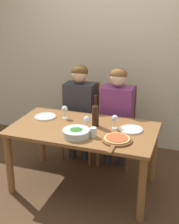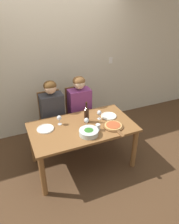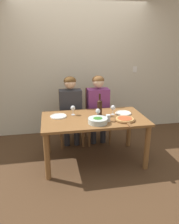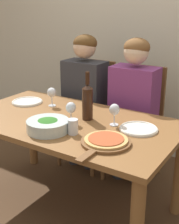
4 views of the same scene
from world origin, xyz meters
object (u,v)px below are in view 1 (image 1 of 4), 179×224
(chair_left, at_px, (83,117))
(wine_bottle, at_px, (95,114))
(wine_glass_centre, at_px, (87,120))
(dinner_plate_left, at_px, (45,116))
(chair_right, at_px, (119,122))
(person_man, at_px, (117,108))
(person_woman, at_px, (79,104))
(broccoli_bowl, at_px, (76,133))
(dinner_plate_right, at_px, (131,129))
(wine_glass_left, at_px, (65,110))
(wine_glass_right, at_px, (115,119))
(pizza_on_board, at_px, (117,140))
(water_tumbler, at_px, (93,132))

(chair_left, distance_m, wine_bottle, 0.83)
(wine_glass_centre, bearing_deg, dinner_plate_left, 162.91)
(chair_right, xyz_separation_m, person_man, (0.00, -0.12, 0.22))
(person_woman, distance_m, dinner_plate_left, 0.54)
(chair_right, bearing_deg, chair_left, 180.00)
(chair_left, bearing_deg, broccoli_bowl, -73.26)
(person_woman, bearing_deg, broccoli_bowl, -71.14)
(dinner_plate_right, distance_m, wine_glass_left, 0.80)
(broccoli_bowl, xyz_separation_m, wine_glass_left, (-0.30, 0.41, 0.07))
(wine_glass_centre, bearing_deg, wine_glass_left, 147.45)
(wine_glass_right, bearing_deg, broccoli_bowl, -134.45)
(pizza_on_board, bearing_deg, dinner_plate_left, 160.08)
(chair_left, relative_size, person_man, 0.80)
(dinner_plate_left, distance_m, dinner_plate_right, 1.01)
(chair_right, height_order, person_woman, person_woman)
(wine_glass_right, bearing_deg, chair_left, 132.65)
(wine_glass_right, bearing_deg, pizza_on_board, -71.43)
(chair_right, bearing_deg, broccoli_bowl, -101.48)
(wine_bottle, height_order, water_tumbler, wine_bottle)
(wine_bottle, bearing_deg, person_woman, 125.87)
(person_woman, distance_m, pizza_on_board, 1.08)
(wine_bottle, bearing_deg, chair_left, 120.75)
(wine_glass_left, bearing_deg, pizza_on_board, -28.43)
(dinner_plate_left, xyz_separation_m, water_tumbler, (0.69, -0.32, 0.04))
(dinner_plate_left, bearing_deg, person_woman, 64.20)
(chair_right, relative_size, wine_bottle, 2.91)
(wine_glass_centre, bearing_deg, water_tumbler, -50.59)
(water_tumbler, bearing_deg, wine_glass_right, 60.96)
(chair_right, relative_size, water_tumbler, 10.15)
(person_man, distance_m, water_tumbler, 0.81)
(dinner_plate_right, relative_size, water_tumbler, 2.57)
(person_man, bearing_deg, chair_right, 90.00)
(person_man, height_order, dinner_plate_left, person_man)
(chair_right, relative_size, pizza_on_board, 2.26)
(person_woman, xyz_separation_m, wine_bottle, (0.39, -0.54, 0.10))
(person_man, xyz_separation_m, broccoli_bowl, (-0.20, -0.86, 0.01))
(chair_right, xyz_separation_m, broccoli_bowl, (-0.20, -0.97, 0.23))
(chair_right, height_order, broccoli_bowl, chair_right)
(wine_glass_left, bearing_deg, wine_glass_centre, -32.55)
(chair_left, height_order, person_woman, person_woman)
(dinner_plate_right, distance_m, wine_glass_right, 0.20)
(pizza_on_board, relative_size, wine_glass_left, 2.90)
(person_man, xyz_separation_m, dinner_plate_right, (0.29, -0.53, -0.02))
(chair_left, xyz_separation_m, wine_bottle, (0.39, -0.65, 0.33))
(person_woman, relative_size, person_man, 1.00)
(pizza_on_board, bearing_deg, dinner_plate_right, 75.43)
(broccoli_bowl, relative_size, wine_glass_centre, 1.81)
(dinner_plate_right, relative_size, wine_glass_centre, 1.66)
(chair_right, bearing_deg, wine_glass_left, -131.68)
(broccoli_bowl, height_order, dinner_plate_left, broccoli_bowl)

